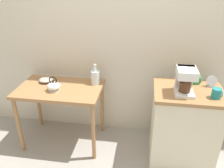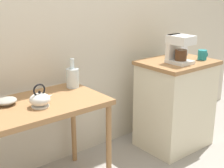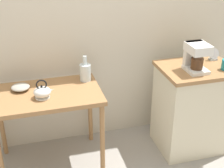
{
  "view_description": "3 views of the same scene",
  "coord_description": "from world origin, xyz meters",
  "px_view_note": "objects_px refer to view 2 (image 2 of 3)",
  "views": [
    {
      "loc": [
        0.26,
        -2.12,
        1.94
      ],
      "look_at": [
        -0.06,
        -0.04,
        0.9
      ],
      "focal_mm": 36.13,
      "sensor_mm": 36.0,
      "label": 1
    },
    {
      "loc": [
        -1.65,
        -2.0,
        1.59
      ],
      "look_at": [
        -0.06,
        -0.01,
        0.8
      ],
      "focal_mm": 51.62,
      "sensor_mm": 36.0,
      "label": 2
    },
    {
      "loc": [
        -0.8,
        -2.53,
        2.1
      ],
      "look_at": [
        -0.11,
        -0.05,
        0.83
      ],
      "focal_mm": 52.48,
      "sensor_mm": 36.0,
      "label": 3
    }
  ],
  "objects_px": {
    "mug_dark_teal": "(202,55)",
    "mug_tall_green": "(171,52)",
    "table_clock": "(184,50)",
    "bowl_stoneware": "(5,101)",
    "glass_carafe_vase": "(73,77)",
    "coffee_maker": "(179,48)",
    "teakettle": "(40,99)"
  },
  "relations": [
    {
      "from": "glass_carafe_vase",
      "to": "table_clock",
      "type": "relative_size",
      "value": 2.06
    },
    {
      "from": "teakettle",
      "to": "table_clock",
      "type": "distance_m",
      "value": 1.68
    },
    {
      "from": "bowl_stoneware",
      "to": "teakettle",
      "type": "bearing_deg",
      "value": -47.48
    },
    {
      "from": "bowl_stoneware",
      "to": "mug_tall_green",
      "type": "xyz_separation_m",
      "value": [
        1.71,
        -0.04,
        0.14
      ]
    },
    {
      "from": "bowl_stoneware",
      "to": "coffee_maker",
      "type": "relative_size",
      "value": 0.62
    },
    {
      "from": "bowl_stoneware",
      "to": "mug_dark_teal",
      "type": "height_order",
      "value": "mug_dark_teal"
    },
    {
      "from": "glass_carafe_vase",
      "to": "coffee_maker",
      "type": "xyz_separation_m",
      "value": [
        0.95,
        -0.32,
        0.18
      ]
    },
    {
      "from": "teakettle",
      "to": "mug_dark_teal",
      "type": "xyz_separation_m",
      "value": [
        1.66,
        -0.14,
        0.12
      ]
    },
    {
      "from": "glass_carafe_vase",
      "to": "mug_dark_teal",
      "type": "xyz_separation_m",
      "value": [
        1.24,
        -0.38,
        0.09
      ]
    },
    {
      "from": "glass_carafe_vase",
      "to": "mug_tall_green",
      "type": "bearing_deg",
      "value": -4.58
    },
    {
      "from": "mug_tall_green",
      "to": "table_clock",
      "type": "distance_m",
      "value": 0.15
    },
    {
      "from": "coffee_maker",
      "to": "mug_dark_teal",
      "type": "relative_size",
      "value": 2.72
    },
    {
      "from": "teakettle",
      "to": "coffee_maker",
      "type": "bearing_deg",
      "value": -3.26
    },
    {
      "from": "bowl_stoneware",
      "to": "teakettle",
      "type": "xyz_separation_m",
      "value": [
        0.18,
        -0.19,
        0.02
      ]
    },
    {
      "from": "mug_dark_teal",
      "to": "mug_tall_green",
      "type": "bearing_deg",
      "value": 113.42
    },
    {
      "from": "coffee_maker",
      "to": "bowl_stoneware",
      "type": "bearing_deg",
      "value": 170.04
    },
    {
      "from": "coffee_maker",
      "to": "mug_tall_green",
      "type": "distance_m",
      "value": 0.3
    },
    {
      "from": "teakettle",
      "to": "coffee_maker",
      "type": "xyz_separation_m",
      "value": [
        1.37,
        -0.08,
        0.21
      ]
    },
    {
      "from": "mug_tall_green",
      "to": "table_clock",
      "type": "relative_size",
      "value": 0.73
    },
    {
      "from": "coffee_maker",
      "to": "teakettle",
      "type": "bearing_deg",
      "value": 176.74
    },
    {
      "from": "coffee_maker",
      "to": "mug_dark_teal",
      "type": "xyz_separation_m",
      "value": [
        0.29,
        -0.06,
        -0.09
      ]
    },
    {
      "from": "mug_tall_green",
      "to": "table_clock",
      "type": "bearing_deg",
      "value": -21.81
    },
    {
      "from": "coffee_maker",
      "to": "mug_tall_green",
      "type": "height_order",
      "value": "coffee_maker"
    },
    {
      "from": "mug_dark_teal",
      "to": "teakettle",
      "type": "bearing_deg",
      "value": 175.13
    },
    {
      "from": "bowl_stoneware",
      "to": "mug_dark_teal",
      "type": "bearing_deg",
      "value": -10.35
    },
    {
      "from": "bowl_stoneware",
      "to": "table_clock",
      "type": "xyz_separation_m",
      "value": [
        1.85,
        -0.1,
        0.15
      ]
    },
    {
      "from": "glass_carafe_vase",
      "to": "table_clock",
      "type": "bearing_deg",
      "value": -6.56
    },
    {
      "from": "table_clock",
      "to": "mug_dark_teal",
      "type": "bearing_deg",
      "value": -92.4
    },
    {
      "from": "coffee_maker",
      "to": "table_clock",
      "type": "xyz_separation_m",
      "value": [
        0.3,
        0.17,
        -0.09
      ]
    },
    {
      "from": "bowl_stoneware",
      "to": "table_clock",
      "type": "distance_m",
      "value": 1.86
    },
    {
      "from": "mug_tall_green",
      "to": "bowl_stoneware",
      "type": "bearing_deg",
      "value": 178.55
    },
    {
      "from": "bowl_stoneware",
      "to": "coffee_maker",
      "type": "height_order",
      "value": "coffee_maker"
    }
  ]
}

